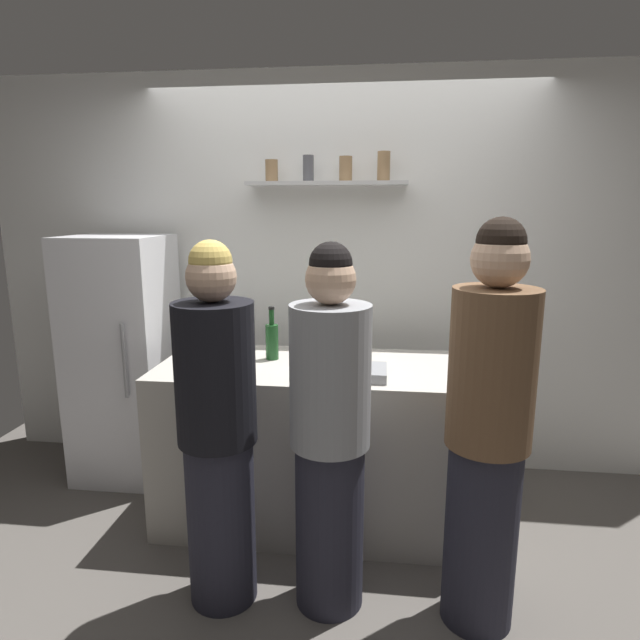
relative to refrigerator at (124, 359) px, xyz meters
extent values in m
plane|color=#59544F|center=(1.38, -0.85, -0.79)|extent=(5.28, 5.28, 0.00)
cube|color=white|center=(1.38, 0.40, 0.51)|extent=(4.80, 0.10, 2.60)
cube|color=silver|center=(1.30, 0.24, 1.10)|extent=(0.99, 0.22, 0.02)
cylinder|color=olive|center=(0.95, 0.24, 1.18)|extent=(0.08, 0.08, 0.13)
cylinder|color=#4C4C51|center=(1.18, 0.24, 1.20)|extent=(0.07, 0.07, 0.16)
cylinder|color=olive|center=(1.41, 0.24, 1.19)|extent=(0.08, 0.08, 0.15)
cylinder|color=olive|center=(1.64, 0.24, 1.20)|extent=(0.08, 0.08, 0.18)
cube|color=white|center=(0.00, 0.00, 0.00)|extent=(0.59, 0.56, 1.58)
cylinder|color=#99999E|center=(0.16, -0.30, 0.08)|extent=(0.02, 0.02, 0.45)
cube|color=#B7B2A8|center=(1.33, -0.38, -0.33)|extent=(1.76, 0.75, 0.91)
cube|color=gray|center=(1.52, -0.56, 0.14)|extent=(0.34, 0.24, 0.05)
cylinder|color=#B2B2B7|center=(0.65, -0.13, 0.18)|extent=(0.10, 0.10, 0.11)
cylinder|color=silver|center=(0.66, -0.15, 0.24)|extent=(0.01, 0.01, 0.18)
cylinder|color=silver|center=(0.64, -0.11, 0.24)|extent=(0.02, 0.02, 0.16)
cylinder|color=silver|center=(0.66, -0.15, 0.24)|extent=(0.02, 0.01, 0.17)
cylinder|color=silver|center=(0.66, -0.15, 0.24)|extent=(0.04, 0.01, 0.17)
cylinder|color=#B2BFB2|center=(1.45, -0.28, 0.23)|extent=(0.08, 0.08, 0.21)
cylinder|color=#B2BFB2|center=(1.45, -0.28, 0.38)|extent=(0.03, 0.03, 0.08)
cylinder|color=#333333|center=(1.45, -0.28, 0.43)|extent=(0.03, 0.03, 0.02)
cylinder|color=#19471E|center=(1.05, -0.29, 0.22)|extent=(0.07, 0.07, 0.20)
cylinder|color=#19471E|center=(1.05, -0.29, 0.36)|extent=(0.03, 0.03, 0.09)
cylinder|color=black|center=(1.05, -0.29, 0.41)|extent=(0.03, 0.03, 0.02)
cylinder|color=silver|center=(0.71, -0.44, 0.21)|extent=(0.08, 0.08, 0.19)
cylinder|color=silver|center=(0.71, -0.44, 0.32)|extent=(0.04, 0.04, 0.03)
cylinder|color=yellow|center=(0.71, -0.44, 0.34)|extent=(0.05, 0.05, 0.02)
cylinder|color=#262633|center=(1.45, -1.04, -0.41)|extent=(0.30, 0.30, 0.76)
cylinder|color=gray|center=(1.45, -1.04, 0.28)|extent=(0.34, 0.34, 0.60)
sphere|color=#D8AD8C|center=(1.45, -1.04, 0.68)|extent=(0.21, 0.21, 0.21)
sphere|color=black|center=(1.45, -1.04, 0.74)|extent=(0.18, 0.18, 0.18)
cylinder|color=#262633|center=(0.97, -1.07, -0.41)|extent=(0.30, 0.30, 0.77)
cylinder|color=black|center=(0.97, -1.07, 0.28)|extent=(0.34, 0.34, 0.61)
sphere|color=#D8AD8C|center=(0.97, -1.07, 0.69)|extent=(0.21, 0.21, 0.21)
sphere|color=#D8B759|center=(0.97, -1.07, 0.75)|extent=(0.18, 0.18, 0.18)
cylinder|color=#262633|center=(2.09, -1.07, -0.38)|extent=(0.30, 0.30, 0.81)
cylinder|color=brown|center=(2.09, -1.07, 0.34)|extent=(0.34, 0.34, 0.64)
sphere|color=#D8AD8C|center=(2.09, -1.07, 0.77)|extent=(0.22, 0.22, 0.22)
sphere|color=black|center=(2.09, -1.07, 0.84)|extent=(0.19, 0.19, 0.19)
camera|label=1|loc=(1.66, -3.14, 0.96)|focal=29.89mm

